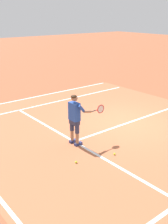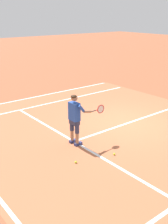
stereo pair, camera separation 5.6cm
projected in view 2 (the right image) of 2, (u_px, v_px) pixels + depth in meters
The scene contains 9 objects.
ground_plane at pixel (129, 123), 11.00m from camera, with size 80.00×80.00×0.00m, color #9E5133.
court_inner_surface at pixel (108, 130), 10.34m from camera, with size 10.98×10.02×0.00m, color #B2603D.
line_service at pixel (74, 141), 9.41m from camera, with size 8.23×0.10×0.01m, color white.
line_centre_service at pixel (137, 120), 11.27m from camera, with size 0.10×6.40×0.01m, color white.
line_singles_left at pixel (50, 103), 13.37m from camera, with size 0.10×9.62×0.01m, color white.
line_doubles_left at pixel (36, 97), 14.38m from camera, with size 0.10×9.62×0.01m, color white.
tennis_player at pixel (75, 116), 8.90m from camera, with size 0.63×1.12×1.71m.
tennis_ball_near_feet at pixel (76, 162), 8.05m from camera, with size 0.07×0.07×0.07m, color #CCE02D.
tennis_ball_by_baseline at pixel (114, 154), 8.50m from camera, with size 0.07×0.07×0.07m, color #CCE02D.
Camera 2 is at (6.88, -7.74, 4.15)m, focal length 44.21 mm.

